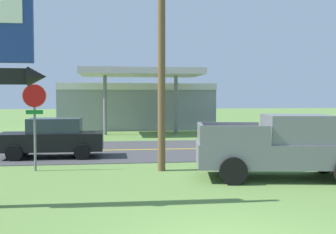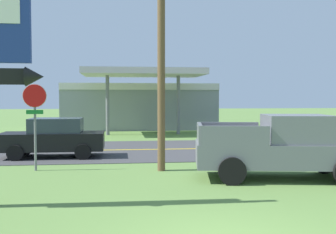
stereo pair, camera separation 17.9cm
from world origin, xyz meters
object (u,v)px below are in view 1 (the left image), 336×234
at_px(stop_sign, 35,111).
at_px(gas_station, 136,105).
at_px(car_black_near_lane, 53,138).
at_px(utility_pole, 161,33).
at_px(pickup_grey_parked_on_lawn, 284,147).

xyz_separation_m(stop_sign, gas_station, (4.48, 19.10, -0.08)).
distance_m(stop_sign, gas_station, 19.62).
relative_size(stop_sign, car_black_near_lane, 0.70).
distance_m(gas_station, car_black_near_lane, 16.59).
bearing_deg(car_black_near_lane, stop_sign, -92.37).
height_order(utility_pole, pickup_grey_parked_on_lawn, utility_pole).
xyz_separation_m(utility_pole, pickup_grey_parked_on_lawn, (3.57, -1.84, -3.69)).
bearing_deg(pickup_grey_parked_on_lawn, stop_sign, 163.27).
bearing_deg(utility_pole, gas_station, 89.35).
bearing_deg(utility_pole, pickup_grey_parked_on_lawn, -27.31).
relative_size(utility_pole, pickup_grey_parked_on_lawn, 1.61).
xyz_separation_m(stop_sign, utility_pole, (4.26, -0.51, 2.63)).
bearing_deg(car_black_near_lane, utility_pole, -41.38).
bearing_deg(utility_pole, car_black_near_lane, 138.62).
bearing_deg(pickup_grey_parked_on_lawn, car_black_near_lane, 144.55).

